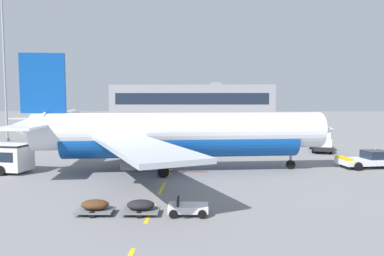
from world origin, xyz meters
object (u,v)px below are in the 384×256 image
(catering_truck, at_px, (320,140))
(apron_light_mast_near, at_px, (3,43))
(airliner_mid_left, at_px, (69,117))
(baggage_train, at_px, (141,207))
(airliner_foreground, at_px, (176,134))
(pushback_tug, at_px, (368,160))

(catering_truck, relative_size, apron_light_mast_near, 0.25)
(apron_light_mast_near, bearing_deg, catering_truck, -11.29)
(airliner_mid_left, distance_m, baggage_train, 73.23)
(catering_truck, xyz_separation_m, apron_light_mast_near, (-53.71, 10.72, 16.38))
(airliner_foreground, distance_m, catering_truck, 25.53)
(baggage_train, bearing_deg, airliner_foreground, 85.04)
(airliner_mid_left, bearing_deg, baggage_train, -64.95)
(airliner_foreground, xyz_separation_m, catering_truck, (20.22, 15.42, -2.30))
(pushback_tug, height_order, baggage_train, pushback_tug)
(airliner_mid_left, height_order, catering_truck, airliner_mid_left)
(airliner_mid_left, bearing_deg, airliner_foreground, -58.38)
(airliner_mid_left, distance_m, apron_light_mast_near, 30.09)
(airliner_mid_left, relative_size, apron_light_mast_near, 0.94)
(catering_truck, relative_size, baggage_train, 0.85)
(pushback_tug, distance_m, airliner_mid_left, 72.95)
(airliner_foreground, height_order, pushback_tug, airliner_foreground)
(airliner_foreground, xyz_separation_m, airliner_mid_left, (-32.20, 52.29, -0.73))
(airliner_foreground, distance_m, baggage_train, 14.47)
(airliner_mid_left, distance_m, catering_truck, 64.12)
(pushback_tug, xyz_separation_m, catering_truck, (-1.03, 12.72, 0.74))
(catering_truck, bearing_deg, pushback_tug, -85.39)
(pushback_tug, relative_size, catering_truck, 0.87)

